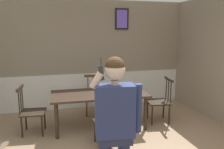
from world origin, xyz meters
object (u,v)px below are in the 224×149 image
object	(u,v)px
dining_table	(99,97)
chair_opposite_corner	(31,111)
chair_at_table_head	(160,101)
chair_near_window	(108,120)
person_figure	(115,120)
chair_by_doorway	(94,95)

from	to	relation	value
dining_table	chair_opposite_corner	bearing A→B (deg)	177.61
dining_table	chair_at_table_head	xyz separation A→B (m)	(1.37, -0.06, -0.18)
chair_opposite_corner	chair_near_window	bearing A→B (deg)	62.61
dining_table	person_figure	bearing A→B (deg)	-97.55
chair_near_window	chair_at_table_head	bearing A→B (deg)	26.35
chair_near_window	person_figure	xyz separation A→B (m)	(-0.26, -1.34, 0.55)
dining_table	chair_at_table_head	world-z (taller)	chair_at_table_head
dining_table	chair_at_table_head	distance (m)	1.39
dining_table	chair_near_window	world-z (taller)	chair_near_window
chair_at_table_head	chair_opposite_corner	size ratio (longest dim) A/B	1.04
chair_by_doorway	dining_table	bearing A→B (deg)	96.08
chair_near_window	chair_at_table_head	world-z (taller)	chair_near_window
chair_at_table_head	chair_opposite_corner	distance (m)	2.75
dining_table	chair_by_doorway	xyz separation A→B (m)	(0.04, 0.85, -0.20)
chair_opposite_corner	person_figure	world-z (taller)	person_figure
chair_near_window	chair_at_table_head	size ratio (longest dim) A/B	1.03
chair_near_window	chair_opposite_corner	distance (m)	1.63
person_figure	chair_at_table_head	bearing A→B (deg)	-120.35
dining_table	chair_by_doorway	world-z (taller)	chair_by_doorway
chair_opposite_corner	chair_at_table_head	bearing A→B (deg)	94.45
chair_at_table_head	chair_opposite_corner	xyz separation A→B (m)	(-2.75, 0.12, -0.02)
chair_by_doorway	chair_near_window	bearing A→B (deg)	96.36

